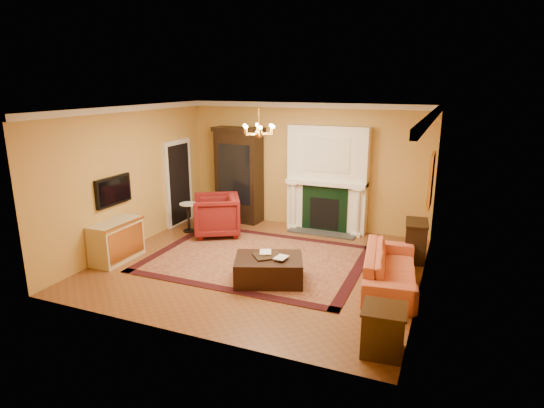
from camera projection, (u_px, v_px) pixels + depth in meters
The scene contains 26 objects.
floor at pixel (260, 265), 8.93m from camera, with size 6.00×5.50×0.02m, color brown.
ceiling at pixel (259, 108), 8.15m from camera, with size 6.00×5.50×0.02m, color white.
wall_back at pixel (306, 166), 11.00m from camera, with size 6.00×0.02×3.00m, color #B18F3F.
wall_front at pixel (175, 234), 6.08m from camera, with size 6.00×0.02×3.00m, color #B18F3F.
wall_left at pixel (130, 178), 9.65m from camera, with size 0.02×5.50×3.00m, color #B18F3F.
wall_right at pixel (427, 206), 7.43m from camera, with size 0.02×5.50×3.00m, color #B18F3F.
fireplace at pixel (327, 182), 10.69m from camera, with size 1.90×0.70×2.50m.
crown_molding at pixel (278, 109), 9.02m from camera, with size 6.00×5.50×0.12m.
doorway at pixel (179, 183), 11.27m from camera, with size 0.08×1.05×2.10m.
tv_panel at pixel (114, 191), 9.13m from camera, with size 0.09×0.95×0.58m.
gilt_mirror at pixel (431, 180), 8.65m from camera, with size 0.06×0.76×1.05m.
chandelier at pixel (259, 131), 8.25m from camera, with size 0.63×0.55×0.53m.
oriental_rug at pixel (256, 259), 9.17m from camera, with size 4.20×3.15×0.02m, color #4C1110.
china_cabinet at pixel (239, 177), 11.47m from camera, with size 1.14×0.52×2.29m, color black.
wingback_armchair at pixel (216, 213), 10.52m from camera, with size 1.02×0.95×1.05m, color maroon.
pedestal_table at pixel (188, 215), 10.77m from camera, with size 0.39×0.39×0.70m.
commode at pixel (116, 241), 9.04m from camera, with size 0.51×1.09×0.81m, color #C6B290.
coral_sofa at pixel (391, 262), 7.89m from camera, with size 2.21×0.64×0.86m, color #BB593B.
end_table at pixel (383, 331), 5.94m from camera, with size 0.53×0.53×0.62m, color #34200E.
console_table at pixel (415, 242), 9.06m from camera, with size 0.40×0.69×0.77m, color black.
leather_ottoman at pixel (269, 269), 8.09m from camera, with size 1.19×0.86×0.44m, color black.
ottoman_tray at pixel (268, 256), 8.08m from camera, with size 0.48×0.37×0.03m, color black.
book_a at pixel (260, 246), 8.13m from camera, with size 0.21×0.03×0.28m, color gray.
book_b at pixel (276, 250), 7.94m from camera, with size 0.20×0.02×0.27m, color gray.
topiary_left at pixel (305, 168), 10.78m from camera, with size 0.17×0.17×0.46m.
topiary_right at pixel (350, 172), 10.38m from camera, with size 0.16×0.16×0.44m.
Camera 1 is at (3.40, -7.59, 3.47)m, focal length 30.00 mm.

